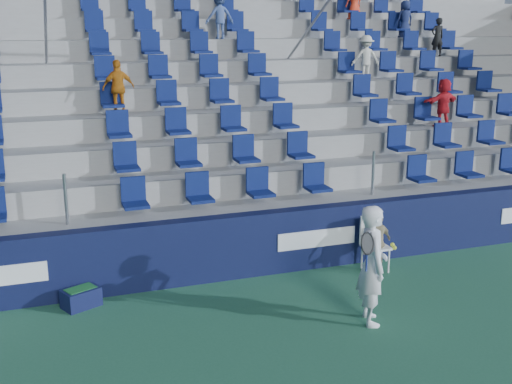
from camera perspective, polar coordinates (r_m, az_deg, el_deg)
ground at (r=9.48m, az=4.65°, el=-14.25°), size 70.00×70.00×0.00m
sponsor_wall at (r=11.92m, az=-1.46°, el=-4.80°), size 24.00×0.32×1.20m
grandstand at (r=16.34m, az=-7.08°, el=6.01°), size 24.00×8.17×6.63m
tennis_player at (r=10.17m, az=10.31°, el=-6.39°), size 0.72×0.80×1.92m
line_judge_chair at (r=12.48m, az=10.38°, el=-4.15°), size 0.46×0.47×1.05m
line_judge at (r=12.35m, az=10.74°, el=-4.43°), size 0.74×0.49×1.17m
ball_bin at (r=11.20m, az=-15.30°, el=-8.96°), size 0.70×0.60×0.33m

